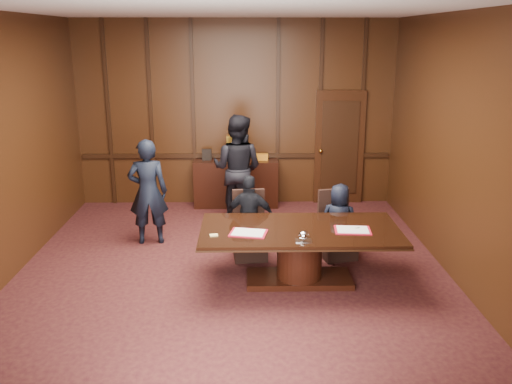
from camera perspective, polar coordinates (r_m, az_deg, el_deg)
The scene contains 13 objects.
room at distance 7.09m, azimuth -2.13°, elevation 4.23°, with size 7.00×7.04×3.50m.
sideboard at distance 10.41m, azimuth -2.11°, elevation 1.12°, with size 1.60×0.45×1.54m.
conference_table at distance 7.20m, azimuth 4.61°, elevation -5.71°, with size 2.62×1.32×0.76m.
folder_left at distance 6.91m, azimuth -0.81°, elevation -4.32°, with size 0.52×0.41×0.02m.
folder_right at distance 7.12m, azimuth 10.13°, elevation -3.96°, with size 0.49×0.37×0.02m.
inkstand at distance 6.67m, azimuth 5.04°, elevation -4.72°, with size 0.20×0.14×0.12m.
notepad at distance 6.86m, azimuth -4.47°, elevation -4.55°, with size 0.10×0.07×0.01m, color #FFD47C.
chair_left at distance 8.06m, azimuth -0.65°, elevation -4.87°, with size 0.52×0.52×0.99m.
chair_right at distance 8.17m, azimuth 8.50°, elevation -4.76°, with size 0.58×0.58×0.99m.
signatory_left at distance 7.87m, azimuth -0.64°, elevation -2.75°, with size 0.74×0.31×1.27m, color black.
signatory_right at distance 8.01m, azimuth 8.72°, elevation -3.12°, with size 0.55×0.36×1.14m, color black.
witness_left at distance 8.61m, azimuth -11.30°, elevation 0.01°, with size 0.61×0.40×1.67m, color black.
witness_right at distance 9.45m, azimuth -1.98°, elevation 2.46°, with size 0.92×0.72×1.90m, color black.
Camera 1 is at (0.21, -6.80, 3.19)m, focal length 38.00 mm.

